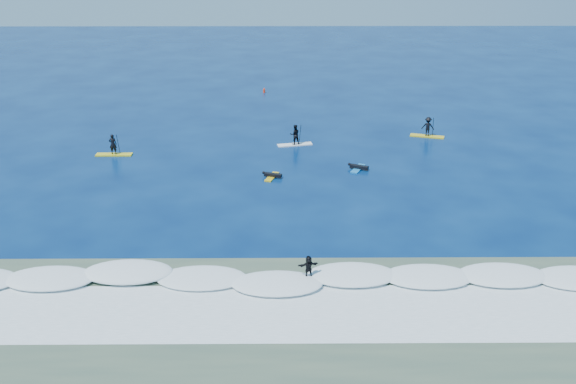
{
  "coord_description": "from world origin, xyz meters",
  "views": [
    {
      "loc": [
        1.36,
        -39.41,
        17.53
      ],
      "look_at": [
        1.65,
        0.7,
        0.6
      ],
      "focal_mm": 40.0,
      "sensor_mm": 36.0,
      "label": 1
    }
  ],
  "objects_px": {
    "sup_paddler_center": "(295,137)",
    "prone_paddler_far": "(358,168)",
    "sup_paddler_right": "(428,128)",
    "marker_buoy": "(264,90)",
    "prone_paddler_near": "(272,176)",
    "sup_paddler_left": "(113,148)",
    "wave_surfer": "(309,268)"
  },
  "relations": [
    {
      "from": "prone_paddler_far",
      "to": "prone_paddler_near",
      "type": "bearing_deg",
      "value": 128.7
    },
    {
      "from": "sup_paddler_center",
      "to": "sup_paddler_right",
      "type": "bearing_deg",
      "value": -1.67
    },
    {
      "from": "sup_paddler_left",
      "to": "sup_paddler_center",
      "type": "height_order",
      "value": "sup_paddler_center"
    },
    {
      "from": "sup_paddler_center",
      "to": "wave_surfer",
      "type": "bearing_deg",
      "value": -101.71
    },
    {
      "from": "sup_paddler_center",
      "to": "sup_paddler_right",
      "type": "xyz_separation_m",
      "value": [
        11.74,
        2.26,
        0.03
      ]
    },
    {
      "from": "marker_buoy",
      "to": "sup_paddler_left",
      "type": "bearing_deg",
      "value": -119.57
    },
    {
      "from": "sup_paddler_left",
      "to": "sup_paddler_center",
      "type": "distance_m",
      "value": 14.98
    },
    {
      "from": "sup_paddler_right",
      "to": "prone_paddler_far",
      "type": "bearing_deg",
      "value": -114.37
    },
    {
      "from": "sup_paddler_center",
      "to": "prone_paddler_far",
      "type": "distance_m",
      "value": 7.53
    },
    {
      "from": "prone_paddler_near",
      "to": "marker_buoy",
      "type": "bearing_deg",
      "value": 21.6
    },
    {
      "from": "wave_surfer",
      "to": "marker_buoy",
      "type": "relative_size",
      "value": 3.05
    },
    {
      "from": "sup_paddler_center",
      "to": "sup_paddler_right",
      "type": "relative_size",
      "value": 1.01
    },
    {
      "from": "prone_paddler_near",
      "to": "marker_buoy",
      "type": "distance_m",
      "value": 25.64
    },
    {
      "from": "sup_paddler_left",
      "to": "prone_paddler_near",
      "type": "bearing_deg",
      "value": -21.32
    },
    {
      "from": "sup_paddler_center",
      "to": "prone_paddler_far",
      "type": "xyz_separation_m",
      "value": [
        4.76,
        -5.8,
        -0.63
      ]
    },
    {
      "from": "sup_paddler_left",
      "to": "marker_buoy",
      "type": "xyz_separation_m",
      "value": [
        11.68,
        20.57,
        -0.38
      ]
    },
    {
      "from": "sup_paddler_right",
      "to": "prone_paddler_near",
      "type": "xyz_separation_m",
      "value": [
        -13.57,
        -9.7,
        -0.67
      ]
    },
    {
      "from": "prone_paddler_near",
      "to": "prone_paddler_far",
      "type": "height_order",
      "value": "prone_paddler_far"
    },
    {
      "from": "sup_paddler_right",
      "to": "wave_surfer",
      "type": "height_order",
      "value": "sup_paddler_right"
    },
    {
      "from": "sup_paddler_left",
      "to": "prone_paddler_far",
      "type": "relative_size",
      "value": 1.39
    },
    {
      "from": "sup_paddler_right",
      "to": "prone_paddler_near",
      "type": "relative_size",
      "value": 1.52
    },
    {
      "from": "sup_paddler_right",
      "to": "prone_paddler_far",
      "type": "distance_m",
      "value": 10.69
    },
    {
      "from": "sup_paddler_right",
      "to": "marker_buoy",
      "type": "distance_m",
      "value": 21.77
    },
    {
      "from": "sup_paddler_left",
      "to": "prone_paddler_far",
      "type": "xyz_separation_m",
      "value": [
        19.54,
        -3.4,
        -0.49
      ]
    },
    {
      "from": "sup_paddler_center",
      "to": "marker_buoy",
      "type": "xyz_separation_m",
      "value": [
        -3.11,
        18.17,
        -0.51
      ]
    },
    {
      "from": "sup_paddler_left",
      "to": "marker_buoy",
      "type": "bearing_deg",
      "value": 60.34
    },
    {
      "from": "sup_paddler_right",
      "to": "wave_surfer",
      "type": "bearing_deg",
      "value": -98.38
    },
    {
      "from": "wave_surfer",
      "to": "marker_buoy",
      "type": "xyz_separation_m",
      "value": [
        -3.44,
        40.47,
        -0.48
      ]
    },
    {
      "from": "sup_paddler_right",
      "to": "wave_surfer",
      "type": "distance_m",
      "value": 27.09
    },
    {
      "from": "prone_paddler_near",
      "to": "prone_paddler_far",
      "type": "bearing_deg",
      "value": -57.28
    },
    {
      "from": "sup_paddler_right",
      "to": "marker_buoy",
      "type": "relative_size",
      "value": 4.99
    },
    {
      "from": "sup_paddler_left",
      "to": "prone_paddler_far",
      "type": "bearing_deg",
      "value": -9.94
    }
  ]
}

